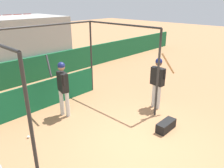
{
  "coord_description": "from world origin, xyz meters",
  "views": [
    {
      "loc": [
        -4.06,
        -2.81,
        3.59
      ],
      "look_at": [
        0.77,
        1.79,
        1.0
      ],
      "focal_mm": 35.0,
      "sensor_mm": 36.0,
      "label": 1
    }
  ],
  "objects": [
    {
      "name": "outfield_wall",
      "position": [
        0.0,
        6.44,
        0.58
      ],
      "size": [
        24.0,
        0.12,
        1.17
      ],
      "color": "#196038",
      "rests_on": "ground"
    },
    {
      "name": "equipment_bag",
      "position": [
        1.02,
        -0.15,
        0.14
      ],
      "size": [
        0.7,
        0.28,
        0.28
      ],
      "color": "black",
      "rests_on": "ground"
    },
    {
      "name": "player_waiting",
      "position": [
        2.04,
        0.86,
        1.09
      ],
      "size": [
        0.49,
        0.79,
        2.06
      ],
      "rotation": [
        0.0,
        0.0,
        -1.67
      ],
      "color": "silver",
      "rests_on": "ground"
    },
    {
      "name": "baseball",
      "position": [
        -1.97,
        2.39,
        0.04
      ],
      "size": [
        0.07,
        0.07,
        0.07
      ],
      "color": "white",
      "rests_on": "ground"
    },
    {
      "name": "bleacher_section",
      "position": [
        -0.0,
        8.1,
        1.42
      ],
      "size": [
        5.4,
        3.2,
        2.85
      ],
      "color": "#9E9E99",
      "rests_on": "ground"
    },
    {
      "name": "player_batter",
      "position": [
        -0.51,
        2.72,
        1.11
      ],
      "size": [
        0.57,
        0.93,
        1.97
      ],
      "rotation": [
        0.0,
        0.0,
        1.34
      ],
      "color": "silver",
      "rests_on": "ground"
    },
    {
      "name": "batting_cage",
      "position": [
        -0.54,
        3.11,
        1.16
      ],
      "size": [
        4.25,
        3.19,
        2.85
      ],
      "color": "#282828",
      "rests_on": "ground"
    },
    {
      "name": "ground_plane",
      "position": [
        0.0,
        0.0,
        0.0
      ],
      "size": [
        60.0,
        60.0,
        0.0
      ],
      "primitive_type": "plane",
      "color": "#A8754C"
    }
  ]
}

